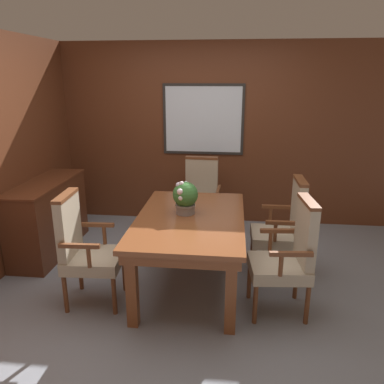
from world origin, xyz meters
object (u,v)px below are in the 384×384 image
Objects in this scene: chair_right_far at (285,225)px; chair_head_far at (200,197)px; chair_left_near at (84,247)px; chair_right_near at (289,254)px; potted_plant at (185,197)px; dining_table at (190,226)px; sideboard_cabinet at (48,217)px.

chair_head_far is at bearing -132.69° from chair_right_far.
chair_right_near is (1.80, 0.05, 0.00)m from chair_left_near.
chair_right_far is at bearing -39.45° from chair_head_far.
chair_right_far is at bearing 13.60° from potted_plant.
dining_table is 4.81× the size of potted_plant.
sideboard_cabinet is at bearing -158.47° from chair_head_far.
chair_right_near is 3.18× the size of potted_plant.
chair_left_near is 1.00× the size of chair_right_far.
potted_plant reaches higher than chair_right_far.
chair_left_near is 1.97m from chair_right_far.
potted_plant is 1.81m from sideboard_cabinet.
chair_head_far is at bearing 90.32° from dining_table.
chair_right_far is at bearing 171.19° from chair_right_near.
sideboard_cabinet is (-2.62, 0.91, -0.12)m from chair_right_near.
chair_left_near and chair_right_far have the same top height.
chair_left_near is at bearing -93.69° from chair_right_near.
dining_table is 1.51× the size of chair_left_near.
dining_table is 1.24× the size of sideboard_cabinet.
chair_head_far is at bearing 87.22° from potted_plant.
dining_table is at bearing -87.01° from chair_head_far.
potted_plant reaches higher than chair_left_near.
chair_right_near is (0.89, -1.50, 0.00)m from chair_head_far.
dining_table is 1.18m from chair_head_far.
chair_head_far is (-0.01, 1.17, -0.08)m from dining_table.
dining_table is 0.95m from chair_right_near.
potted_plant reaches higher than dining_table.
chair_left_near is 0.82× the size of sideboard_cabinet.
chair_right_far is 3.18× the size of potted_plant.
chair_right_near reaches higher than dining_table.
dining_table is at bearing -70.71° from chair_left_near.
sideboard_cabinet is (-0.82, 0.96, -0.12)m from chair_left_near.
potted_plant is (0.85, 0.46, 0.35)m from chair_left_near.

